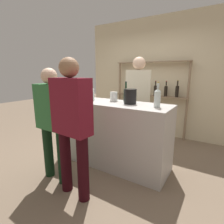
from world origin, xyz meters
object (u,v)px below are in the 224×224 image
cork_jar (114,97)px  customer_center (72,120)px  counter_bottle_1 (157,97)px  customer_left (52,118)px  counter_bottle_0 (126,94)px  counter_bottle_3 (92,93)px  counter_bottle_2 (84,92)px  ice_bucket (130,96)px  server_behind_counter (138,97)px

cork_jar → customer_center: size_ratio=0.09×
counter_bottle_1 → customer_left: bearing=-145.5°
counter_bottle_1 → customer_left: size_ratio=0.22×
cork_jar → customer_left: bearing=-113.2°
counter_bottle_0 → counter_bottle_3: size_ratio=1.02×
counter_bottle_1 → counter_bottle_2: counter_bottle_2 is taller
ice_bucket → customer_left: size_ratio=0.14×
customer_center → server_behind_counter: bearing=1.6°
ice_bucket → cork_jar: 0.35m
counter_bottle_3 → cork_jar: bearing=22.1°
counter_bottle_0 → server_behind_counter: bearing=92.3°
ice_bucket → counter_bottle_0: bearing=134.1°
counter_bottle_3 → cork_jar: size_ratio=2.03×
cork_jar → counter_bottle_2: bearing=-164.2°
counter_bottle_2 → cork_jar: (0.52, 0.15, -0.06)m
counter_bottle_1 → ice_bucket: (-0.44, 0.05, -0.02)m
counter_bottle_2 → cork_jar: size_ratio=2.25×
counter_bottle_1 → cork_jar: bearing=170.7°
counter_bottle_3 → cork_jar: 0.37m
counter_bottle_1 → ice_bucket: 0.44m
customer_center → customer_left: bearing=82.1°
counter_bottle_3 → customer_center: (0.41, -0.90, -0.20)m
counter_bottle_0 → ice_bucket: 0.24m
counter_bottle_3 → server_behind_counter: server_behind_counter is taller
counter_bottle_1 → counter_bottle_0: bearing=159.5°
counter_bottle_0 → counter_bottle_3: counter_bottle_0 is taller
counter_bottle_2 → ice_bucket: 0.86m
customer_left → server_behind_counter: server_behind_counter is taller
cork_jar → server_behind_counter: (0.15, 0.64, -0.06)m
counter_bottle_2 → server_behind_counter: (0.67, 0.79, -0.12)m
server_behind_counter → customer_center: 1.69m
ice_bucket → customer_left: bearing=-130.7°
counter_bottle_0 → cork_jar: bearing=-150.9°
counter_bottle_1 → counter_bottle_3: (-1.12, -0.01, -0.01)m
customer_left → customer_center: size_ratio=0.94×
counter_bottle_1 → counter_bottle_3: bearing=-179.4°
customer_center → counter_bottle_2: bearing=37.7°
counter_bottle_2 → customer_left: customer_left is taller
counter_bottle_0 → ice_bucket: counter_bottle_0 is taller
counter_bottle_3 → cork_jar: (0.34, 0.14, -0.04)m
cork_jar → customer_center: 1.06m
counter_bottle_1 → counter_bottle_3: size_ratio=1.08×
ice_bucket → cork_jar: (-0.34, 0.07, -0.03)m
counter_bottle_0 → counter_bottle_2: size_ratio=0.92×
counter_bottle_3 → customer_left: 0.85m
counter_bottle_2 → ice_bucket: (0.86, 0.07, -0.02)m
counter_bottle_3 → customer_center: bearing=-65.4°
ice_bucket → customer_center: bearing=-105.7°
cork_jar → counter_bottle_3: bearing=-157.9°
cork_jar → customer_left: (-0.40, -0.94, -0.22)m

